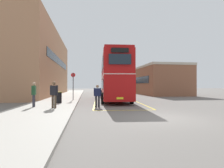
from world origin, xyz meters
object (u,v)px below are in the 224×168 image
object	(u,v)px
pedestrian_waiting_near	(34,92)
litter_bin	(59,97)
double_decker_bus	(114,77)
pedestrian_waiting_far	(54,93)
pedestrian_boarding	(97,94)
bus_stop_sign	(73,84)
single_deck_bus	(113,85)

from	to	relation	value
pedestrian_waiting_near	litter_bin	size ratio (longest dim) A/B	1.81
double_decker_bus	litter_bin	xyz separation A→B (m)	(-5.15, -3.44, -1.90)
double_decker_bus	pedestrian_waiting_near	distance (m)	8.86
pedestrian_waiting_far	pedestrian_waiting_near	bearing A→B (deg)	149.69
pedestrian_waiting_near	litter_bin	xyz separation A→B (m)	(1.29, 2.48, -0.51)
pedestrian_boarding	litter_bin	xyz separation A→B (m)	(-3.06, 2.05, -0.33)
pedestrian_waiting_far	bus_stop_sign	world-z (taller)	bus_stop_sign
pedestrian_boarding	bus_stop_sign	bearing A→B (deg)	112.26
litter_bin	single_deck_bus	bearing A→B (deg)	71.44
single_deck_bus	bus_stop_sign	size ratio (longest dim) A/B	3.69
double_decker_bus	single_deck_bus	bearing A→B (deg)	81.95
pedestrian_boarding	pedestrian_waiting_near	world-z (taller)	pedestrian_waiting_near
pedestrian_waiting_far	bus_stop_sign	bearing A→B (deg)	83.32
litter_bin	pedestrian_boarding	bearing A→B (deg)	-33.74
pedestrian_waiting_near	pedestrian_waiting_far	bearing A→B (deg)	-30.31
double_decker_bus	pedestrian_boarding	size ratio (longest dim) A/B	6.66
pedestrian_boarding	pedestrian_waiting_far	size ratio (longest dim) A/B	0.96
pedestrian_waiting_near	pedestrian_waiting_far	xyz separation A→B (m)	(1.47, -0.86, 0.01)
double_decker_bus	pedestrian_boarding	distance (m)	6.08
single_deck_bus	litter_bin	size ratio (longest dim) A/B	10.74
litter_bin	bus_stop_sign	xyz separation A→B (m)	(0.94, 3.15, 1.17)
single_deck_bus	pedestrian_boarding	size ratio (longest dim) A/B	6.13
single_deck_bus	litter_bin	world-z (taller)	single_deck_bus
pedestrian_waiting_near	pedestrian_waiting_far	size ratio (longest dim) A/B	0.99
pedestrian_waiting_near	single_deck_bus	bearing A→B (deg)	70.55
single_deck_bus	pedestrian_boarding	distance (m)	26.53
double_decker_bus	litter_bin	size ratio (longest dim) A/B	11.68
pedestrian_boarding	bus_stop_sign	size ratio (longest dim) A/B	0.60
pedestrian_waiting_far	litter_bin	size ratio (longest dim) A/B	1.83
double_decker_bus	pedestrian_waiting_far	size ratio (longest dim) A/B	6.39
pedestrian_waiting_far	bus_stop_sign	distance (m)	6.56
pedestrian_waiting_near	bus_stop_sign	xyz separation A→B (m)	(2.23, 5.62, 0.66)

